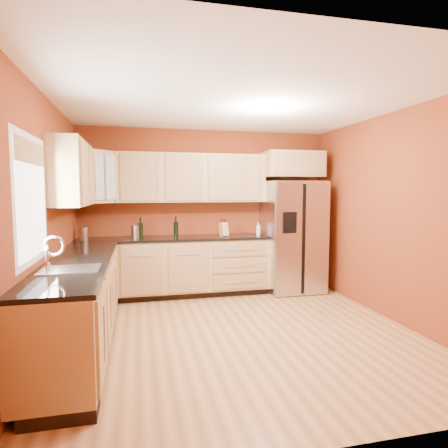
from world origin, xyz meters
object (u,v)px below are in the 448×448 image
at_px(wine_bottle_a, 176,227).
at_px(soap_dispenser, 258,229).
at_px(refrigerator, 292,236).
at_px(knife_block, 224,229).
at_px(canister_left, 84,234).

distance_m(wine_bottle_a, soap_dispenser, 1.34).
relative_size(refrigerator, knife_block, 8.20).
distance_m(canister_left, soap_dispenser, 2.65).
xyz_separation_m(knife_block, soap_dispenser, (0.60, 0.10, -0.01)).
height_order(canister_left, knife_block, knife_block).
bearing_deg(canister_left, soap_dispenser, 2.46).
relative_size(canister_left, soap_dispenser, 0.98).
height_order(refrigerator, knife_block, refrigerator).
relative_size(wine_bottle_a, soap_dispenser, 1.69).
bearing_deg(knife_block, soap_dispenser, -11.59).
bearing_deg(soap_dispenser, wine_bottle_a, -175.87).
xyz_separation_m(refrigerator, canister_left, (-3.20, -0.01, 0.13)).
xyz_separation_m(wine_bottle_a, soap_dispenser, (1.34, 0.10, -0.07)).
xyz_separation_m(refrigerator, knife_block, (-1.15, 0.00, 0.14)).
relative_size(refrigerator, canister_left, 9.35).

